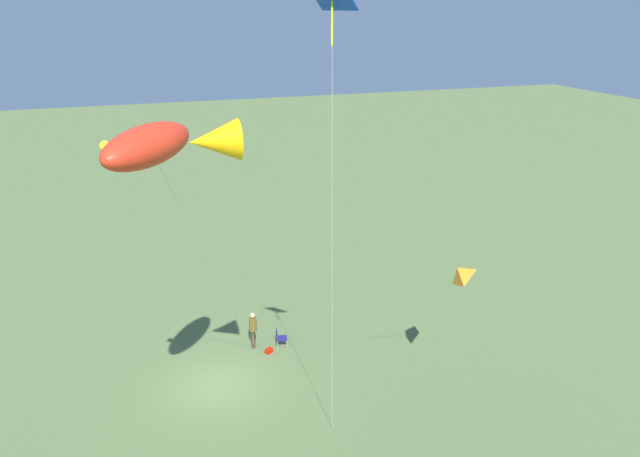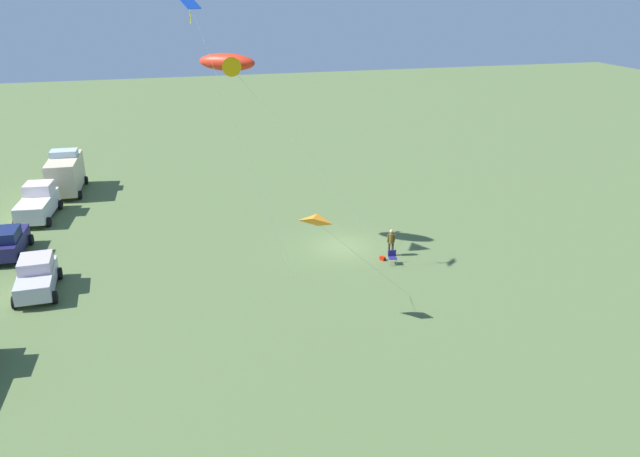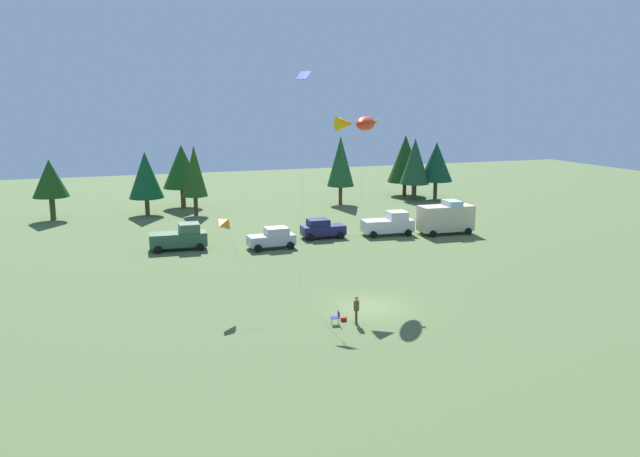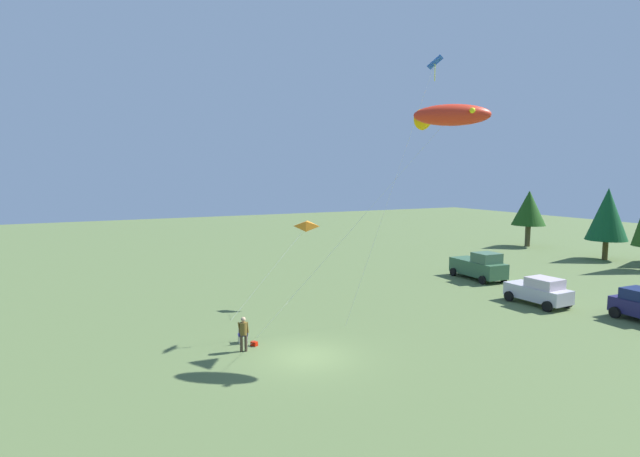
{
  "view_description": "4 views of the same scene",
  "coord_description": "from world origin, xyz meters",
  "px_view_note": "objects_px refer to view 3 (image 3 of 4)",
  "views": [
    {
      "loc": [
        3.2,
        21.98,
        14.75
      ],
      "look_at": [
        -4.22,
        0.52,
        6.54
      ],
      "focal_mm": 35.0,
      "sensor_mm": 36.0,
      "label": 1
    },
    {
      "loc": [
        -35.22,
        10.75,
        15.93
      ],
      "look_at": [
        -5.15,
        2.82,
        3.54
      ],
      "focal_mm": 35.0,
      "sensor_mm": 36.0,
      "label": 2
    },
    {
      "loc": [
        -15.9,
        -35.23,
        13.18
      ],
      "look_at": [
        -2.39,
        3.14,
        4.75
      ],
      "focal_mm": 35.0,
      "sensor_mm": 36.0,
      "label": 3
    },
    {
      "loc": [
        20.95,
        -9.79,
        8.75
      ],
      "look_at": [
        -3.26,
        2.27,
        5.77
      ],
      "focal_mm": 28.0,
      "sensor_mm": 36.0,
      "label": 4
    }
  ],
  "objects_px": {
    "backpack_on_grass": "(344,319)",
    "car_silver_compact": "(272,238)",
    "car_navy_hatch": "(322,228)",
    "kite_delta_orange": "(228,223)",
    "truck_white_pickup": "(389,224)",
    "van_camper_beige": "(446,217)",
    "kite_large_fish": "(360,123)",
    "kite_diamond_blue": "(304,84)",
    "folding_chair": "(337,316)",
    "truck_green_flatbed": "(180,237)",
    "person_kite_flyer": "(356,308)"
  },
  "relations": [
    {
      "from": "backpack_on_grass",
      "to": "kite_delta_orange",
      "type": "distance_m",
      "value": 9.67
    },
    {
      "from": "backpack_on_grass",
      "to": "car_silver_compact",
      "type": "height_order",
      "value": "car_silver_compact"
    },
    {
      "from": "car_navy_hatch",
      "to": "kite_large_fish",
      "type": "xyz_separation_m",
      "value": [
        -2.04,
        -13.93,
        10.55
      ]
    },
    {
      "from": "person_kite_flyer",
      "to": "truck_green_flatbed",
      "type": "xyz_separation_m",
      "value": [
        -7.56,
        22.78,
        0.08
      ]
    },
    {
      "from": "car_navy_hatch",
      "to": "kite_diamond_blue",
      "type": "distance_m",
      "value": 18.8
    },
    {
      "from": "kite_diamond_blue",
      "to": "car_navy_hatch",
      "type": "bearing_deg",
      "value": 64.64
    },
    {
      "from": "folding_chair",
      "to": "truck_green_flatbed",
      "type": "relative_size",
      "value": 0.16
    },
    {
      "from": "truck_white_pickup",
      "to": "truck_green_flatbed",
      "type": "bearing_deg",
      "value": -176.1
    },
    {
      "from": "car_silver_compact",
      "to": "car_navy_hatch",
      "type": "distance_m",
      "value": 6.18
    },
    {
      "from": "folding_chair",
      "to": "car_silver_compact",
      "type": "distance_m",
      "value": 20.17
    },
    {
      "from": "folding_chair",
      "to": "backpack_on_grass",
      "type": "height_order",
      "value": "folding_chair"
    },
    {
      "from": "van_camper_beige",
      "to": "kite_diamond_blue",
      "type": "distance_m",
      "value": 24.11
    },
    {
      "from": "kite_large_fish",
      "to": "kite_diamond_blue",
      "type": "bearing_deg",
      "value": 151.55
    },
    {
      "from": "backpack_on_grass",
      "to": "kite_diamond_blue",
      "type": "bearing_deg",
      "value": 85.34
    },
    {
      "from": "car_silver_compact",
      "to": "truck_white_pickup",
      "type": "distance_m",
      "value": 12.53
    },
    {
      "from": "kite_large_fish",
      "to": "van_camper_beige",
      "type": "bearing_deg",
      "value": 39.18
    },
    {
      "from": "truck_white_pickup",
      "to": "kite_delta_orange",
      "type": "bearing_deg",
      "value": -134.65
    },
    {
      "from": "truck_green_flatbed",
      "to": "kite_delta_orange",
      "type": "relative_size",
      "value": 0.82
    },
    {
      "from": "van_camper_beige",
      "to": "kite_diamond_blue",
      "type": "xyz_separation_m",
      "value": [
        -18.05,
        -9.78,
        12.65
      ]
    },
    {
      "from": "van_camper_beige",
      "to": "kite_delta_orange",
      "type": "relative_size",
      "value": 0.88
    },
    {
      "from": "backpack_on_grass",
      "to": "car_navy_hatch",
      "type": "bearing_deg",
      "value": 73.69
    },
    {
      "from": "car_silver_compact",
      "to": "kite_diamond_blue",
      "type": "bearing_deg",
      "value": -92.03
    },
    {
      "from": "van_camper_beige",
      "to": "kite_large_fish",
      "type": "relative_size",
      "value": 0.46
    },
    {
      "from": "car_navy_hatch",
      "to": "kite_delta_orange",
      "type": "bearing_deg",
      "value": 55.65
    },
    {
      "from": "van_camper_beige",
      "to": "kite_diamond_blue",
      "type": "height_order",
      "value": "kite_diamond_blue"
    },
    {
      "from": "car_silver_compact",
      "to": "kite_delta_orange",
      "type": "height_order",
      "value": "kite_delta_orange"
    },
    {
      "from": "kite_diamond_blue",
      "to": "folding_chair",
      "type": "bearing_deg",
      "value": -97.78
    },
    {
      "from": "folding_chair",
      "to": "truck_green_flatbed",
      "type": "distance_m",
      "value": 23.36
    },
    {
      "from": "kite_large_fish",
      "to": "kite_delta_orange",
      "type": "distance_m",
      "value": 12.24
    },
    {
      "from": "van_camper_beige",
      "to": "kite_delta_orange",
      "type": "bearing_deg",
      "value": -147.41
    },
    {
      "from": "car_navy_hatch",
      "to": "person_kite_flyer",
      "type": "bearing_deg",
      "value": 77.58
    },
    {
      "from": "person_kite_flyer",
      "to": "kite_delta_orange",
      "type": "bearing_deg",
      "value": -23.81
    },
    {
      "from": "folding_chair",
      "to": "truck_green_flatbed",
      "type": "bearing_deg",
      "value": -63.88
    },
    {
      "from": "backpack_on_grass",
      "to": "truck_white_pickup",
      "type": "distance_m",
      "value": 25.2
    },
    {
      "from": "folding_chair",
      "to": "van_camper_beige",
      "type": "xyz_separation_m",
      "value": [
        19.5,
        20.44,
        1.16
      ]
    },
    {
      "from": "folding_chair",
      "to": "kite_large_fish",
      "type": "xyz_separation_m",
      "value": [
        5.09,
        8.69,
        11.02
      ]
    },
    {
      "from": "car_silver_compact",
      "to": "truck_white_pickup",
      "type": "bearing_deg",
      "value": 5.81
    },
    {
      "from": "backpack_on_grass",
      "to": "car_navy_hatch",
      "type": "distance_m",
      "value": 23.18
    },
    {
      "from": "car_navy_hatch",
      "to": "truck_white_pickup",
      "type": "height_order",
      "value": "truck_white_pickup"
    },
    {
      "from": "car_silver_compact",
      "to": "kite_large_fish",
      "type": "height_order",
      "value": "kite_large_fish"
    },
    {
      "from": "car_navy_hatch",
      "to": "folding_chair",
      "type": "bearing_deg",
      "value": 74.72
    },
    {
      "from": "car_navy_hatch",
      "to": "truck_white_pickup",
      "type": "bearing_deg",
      "value": 175.13
    },
    {
      "from": "backpack_on_grass",
      "to": "car_navy_hatch",
      "type": "height_order",
      "value": "car_navy_hatch"
    },
    {
      "from": "truck_white_pickup",
      "to": "folding_chair",
      "type": "bearing_deg",
      "value": -116.76
    },
    {
      "from": "truck_green_flatbed",
      "to": "truck_white_pickup",
      "type": "height_order",
      "value": "same"
    },
    {
      "from": "truck_white_pickup",
      "to": "van_camper_beige",
      "type": "xyz_separation_m",
      "value": [
        5.6,
        -1.35,
        0.54
      ]
    },
    {
      "from": "truck_white_pickup",
      "to": "kite_delta_orange",
      "type": "distance_m",
      "value": 25.13
    },
    {
      "from": "person_kite_flyer",
      "to": "kite_diamond_blue",
      "type": "relative_size",
      "value": 0.11
    },
    {
      "from": "backpack_on_grass",
      "to": "truck_white_pickup",
      "type": "xyz_separation_m",
      "value": [
        13.28,
        21.4,
        0.99
      ]
    },
    {
      "from": "person_kite_flyer",
      "to": "car_silver_compact",
      "type": "distance_m",
      "value": 20.44
    }
  ]
}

